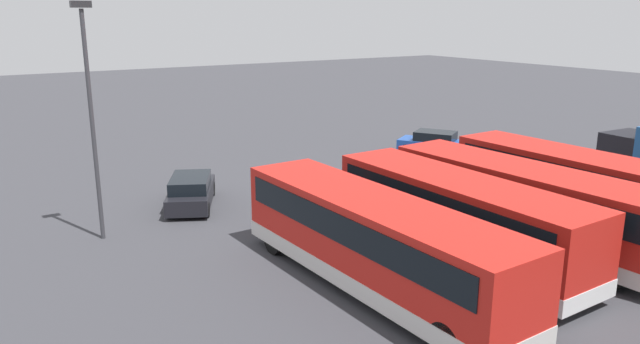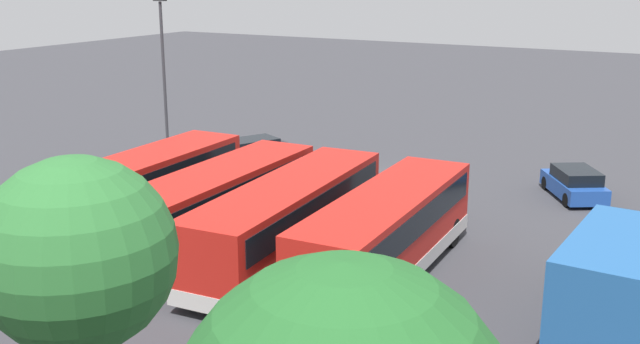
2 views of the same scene
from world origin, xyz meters
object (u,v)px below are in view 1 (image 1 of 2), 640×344
(bus_single_deck_fourth, at_px, (374,240))
(car_small_green, at_px, (433,143))
(bus_single_deck_near_end, at_px, (574,185))
(car_hatchback_silver, at_px, (191,191))
(lamp_post_tall, at_px, (91,107))
(bus_single_deck_third, at_px, (458,216))
(bus_single_deck_second, at_px, (523,202))

(bus_single_deck_fourth, relative_size, car_small_green, 2.68)
(bus_single_deck_near_end, height_order, bus_single_deck_fourth, same)
(car_hatchback_silver, bearing_deg, lamp_post_tall, 24.63)
(bus_single_deck_fourth, xyz_separation_m, lamp_post_tall, (6.20, -9.12, 3.51))
(car_small_green, bearing_deg, bus_single_deck_fourth, 42.28)
(bus_single_deck_third, height_order, car_small_green, bus_single_deck_third)
(lamp_post_tall, bearing_deg, bus_single_deck_second, 146.18)
(car_small_green, relative_size, lamp_post_tall, 0.48)
(bus_single_deck_fourth, bearing_deg, bus_single_deck_third, -175.14)
(bus_single_deck_near_end, relative_size, bus_single_deck_fourth, 0.92)
(car_hatchback_silver, xyz_separation_m, car_small_green, (-16.35, -2.08, -0.00))
(bus_single_deck_second, distance_m, lamp_post_tall, 16.42)
(bus_single_deck_second, height_order, bus_single_deck_fourth, same)
(bus_single_deck_near_end, xyz_separation_m, car_small_green, (-3.74, -12.56, -0.92))
(bus_single_deck_third, distance_m, car_small_green, 16.68)
(bus_single_deck_near_end, xyz_separation_m, lamp_post_tall, (16.95, -8.49, 3.51))
(bus_single_deck_third, relative_size, bus_single_deck_fourth, 0.91)
(bus_single_deck_second, height_order, car_hatchback_silver, bus_single_deck_second)
(bus_single_deck_fourth, relative_size, lamp_post_tall, 1.30)
(bus_single_deck_second, bearing_deg, bus_single_deck_third, -2.54)
(car_small_green, bearing_deg, bus_single_deck_near_end, 73.40)
(car_hatchback_silver, bearing_deg, car_small_green, -172.76)
(car_small_green, bearing_deg, bus_single_deck_second, 60.42)
(bus_single_deck_fourth, xyz_separation_m, car_small_green, (-14.50, -13.18, -0.92))
(bus_single_deck_second, relative_size, bus_single_deck_fourth, 0.97)
(bus_single_deck_third, distance_m, lamp_post_tall, 13.84)
(car_small_green, bearing_deg, lamp_post_tall, 11.12)
(bus_single_deck_near_end, xyz_separation_m, bus_single_deck_fourth, (10.76, 0.63, 0.00))
(car_hatchback_silver, relative_size, lamp_post_tall, 0.53)
(bus_single_deck_fourth, bearing_deg, bus_single_deck_near_end, -176.66)
(bus_single_deck_second, relative_size, bus_single_deck_third, 1.07)
(bus_single_deck_second, bearing_deg, bus_single_deck_near_end, -173.13)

